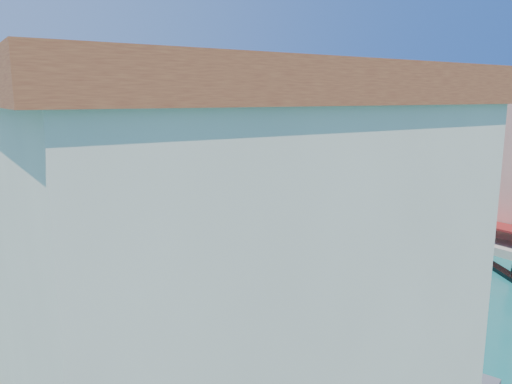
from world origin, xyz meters
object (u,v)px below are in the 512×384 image
(gondola_fore, at_px, (368,259))
(gondola_right, at_px, (495,265))
(vaporetto_near, at_px, (335,372))
(vaporetto_far, at_px, (189,198))

(gondola_fore, distance_m, gondola_right, 13.39)
(vaporetto_near, xyz_separation_m, vaporetto_far, (15.92, 55.03, -0.24))
(vaporetto_far, bearing_deg, gondola_right, -57.64)
(vaporetto_far, xyz_separation_m, gondola_right, (13.96, -47.02, -0.76))
(vaporetto_far, height_order, gondola_right, vaporetto_far)
(vaporetto_near, bearing_deg, gondola_right, -3.66)
(gondola_fore, bearing_deg, gondola_right, -45.76)
(vaporetto_near, relative_size, gondola_right, 2.07)
(vaporetto_near, distance_m, vaporetto_far, 57.29)
(gondola_fore, relative_size, gondola_right, 1.04)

